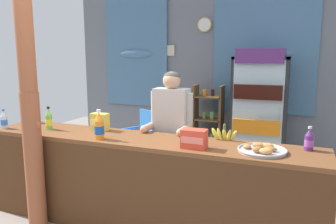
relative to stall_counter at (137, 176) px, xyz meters
The scene contains 17 objects.
ground_plane 1.04m from the stall_counter, 97.75° to the left, with size 8.21×8.21×0.00m, color gray.
back_wall_curtained 2.95m from the stall_counter, 92.40° to the left, with size 4.78×0.22×2.89m.
stall_counter is the anchor object (origin of this frame).
timber_post 1.27m from the stall_counter, 163.92° to the right, with size 0.20×0.18×2.76m.
drink_fridge 2.41m from the stall_counter, 68.33° to the left, with size 0.76×0.69×1.81m.
bottle_shelf_rack 2.49m from the stall_counter, 89.07° to the left, with size 0.48×0.28×1.24m.
plastic_lawn_chair 2.08m from the stall_counter, 114.92° to the left, with size 0.60×0.60×0.86m.
shopkeeper 0.73m from the stall_counter, 78.33° to the left, with size 0.48×0.42×1.55m.
soda_bottle_orange_soda 0.60m from the stall_counter, behind, with size 0.10×0.10×0.29m.
soda_bottle_cola 1.64m from the stall_counter, 168.12° to the left, with size 0.08×0.08×0.22m.
soda_bottle_water 1.67m from the stall_counter, behind, with size 0.07×0.07×0.21m.
soda_bottle_lime_soda 1.20m from the stall_counter, behind, with size 0.07×0.07×0.25m.
soda_bottle_grape_soda 1.59m from the stall_counter, 10.33° to the left, with size 0.08×0.08×0.21m.
snack_box_instant_noodle 0.78m from the stall_counter, 154.39° to the left, with size 0.18×0.11×0.18m.
snack_box_crackers 0.72m from the stall_counter, ahead, with size 0.22×0.13×0.17m.
pastry_tray 1.20m from the stall_counter, ahead, with size 0.40×0.40×0.07m.
banana_bunch 0.92m from the stall_counter, 24.48° to the left, with size 0.27×0.06×0.16m.
Camera 1 is at (1.51, -2.26, 1.72)m, focal length 35.07 mm.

